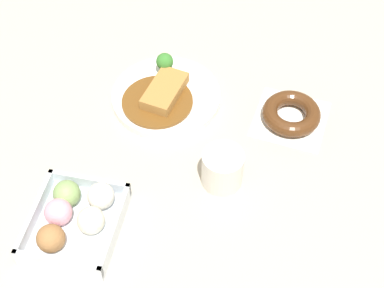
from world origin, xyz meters
name	(u,v)px	position (x,y,z in m)	size (l,w,h in m)	color
ground_plane	(199,160)	(0.00, 0.00, 0.00)	(1.60, 1.60, 0.00)	#B2A893
curry_plate	(165,95)	(-0.15, -0.10, 0.02)	(0.23, 0.23, 0.07)	white
donut_box	(75,218)	(0.19, -0.19, 0.03)	(0.18, 0.16, 0.06)	silver
chocolate_ring_donut	(291,114)	(-0.14, 0.17, 0.02)	(0.16, 0.16, 0.03)	white
coffee_mug	(223,169)	(0.04, 0.05, 0.04)	(0.08, 0.08, 0.08)	silver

